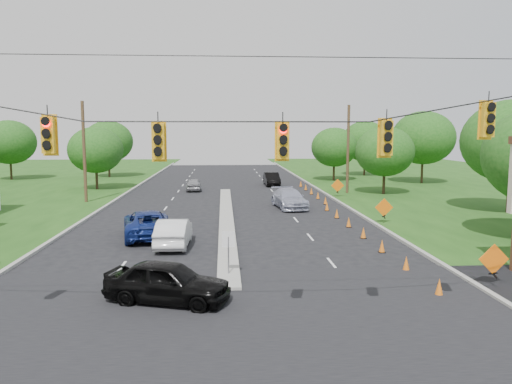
{
  "coord_description": "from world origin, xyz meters",
  "views": [
    {
      "loc": [
        -0.19,
        -15.17,
        6.32
      ],
      "look_at": [
        1.71,
        13.8,
        2.8
      ],
      "focal_mm": 35.0,
      "sensor_mm": 36.0,
      "label": 1
    }
  ],
  "objects": [
    {
      "name": "silver_car_oncoming",
      "position": [
        -3.41,
        38.43,
        0.67
      ],
      "size": [
        1.79,
        4.01,
        1.34
      ],
      "primitive_type": "imported",
      "rotation": [
        0.0,
        0.0,
        3.2
      ],
      "color": "gray",
      "rests_on": "ground"
    },
    {
      "name": "work_sign_0",
      "position": [
        10.8,
        4.0,
        1.09
      ],
      "size": [
        1.27,
        0.58,
        1.37
      ],
      "color": "black",
      "rests_on": "ground"
    },
    {
      "name": "white_sedan",
      "position": [
        -2.95,
        12.16,
        0.78
      ],
      "size": [
        1.77,
        4.77,
        1.56
      ],
      "primitive_type": "imported",
      "rotation": [
        0.0,
        0.0,
        3.11
      ],
      "color": "white",
      "rests_on": "ground"
    },
    {
      "name": "cone_11",
      "position": [
        8.71,
        41.5,
        0.35
      ],
      "size": [
        0.32,
        0.32,
        0.7
      ],
      "primitive_type": "cone",
      "color": "orange",
      "rests_on": "ground"
    },
    {
      "name": "blue_pickup",
      "position": [
        -4.77,
        14.7,
        0.82
      ],
      "size": [
        3.81,
        6.32,
        1.64
      ],
      "primitive_type": "imported",
      "rotation": [
        0.0,
        0.0,
        3.34
      ],
      "color": "navy",
      "rests_on": "ground"
    },
    {
      "name": "ground",
      "position": [
        0.0,
        0.0,
        0.0
      ],
      "size": [
        160.0,
        160.0,
        0.0
      ],
      "primitive_type": "plane",
      "color": "black",
      "rests_on": "ground"
    },
    {
      "name": "tree_10",
      "position": [
        24.0,
        44.0,
        5.58
      ],
      "size": [
        7.56,
        7.56,
        8.82
      ],
      "color": "black",
      "rests_on": "ground"
    },
    {
      "name": "tree_11",
      "position": [
        20.0,
        55.0,
        4.96
      ],
      "size": [
        6.72,
        6.72,
        7.84
      ],
      "color": "black",
      "rests_on": "ground"
    },
    {
      "name": "tree_4",
      "position": [
        -28.0,
        52.0,
        4.96
      ],
      "size": [
        6.72,
        6.72,
        7.84
      ],
      "color": "black",
      "rests_on": "ground"
    },
    {
      "name": "tree_12",
      "position": [
        14.0,
        48.0,
        4.34
      ],
      "size": [
        5.88,
        5.88,
        6.86
      ],
      "color": "black",
      "rests_on": "ground"
    },
    {
      "name": "cone_8",
      "position": [
        8.71,
        31.0,
        0.35
      ],
      "size": [
        0.32,
        0.32,
        0.7
      ],
      "primitive_type": "cone",
      "color": "orange",
      "rests_on": "ground"
    },
    {
      "name": "tree_6",
      "position": [
        -16.0,
        55.0,
        4.96
      ],
      "size": [
        6.72,
        6.72,
        7.84
      ],
      "color": "black",
      "rests_on": "ground"
    },
    {
      "name": "curb_right",
      "position": [
        10.1,
        30.0,
        0.0
      ],
      "size": [
        0.25,
        110.0,
        0.16
      ],
      "primitive_type": "cube",
      "color": "gray",
      "rests_on": "ground"
    },
    {
      "name": "median_sign",
      "position": [
        0.0,
        6.0,
        1.46
      ],
      "size": [
        0.55,
        0.06,
        2.05
      ],
      "color": "gray",
      "rests_on": "ground"
    },
    {
      "name": "cone_4",
      "position": [
        8.11,
        17.0,
        0.35
      ],
      "size": [
        0.32,
        0.32,
        0.7
      ],
      "primitive_type": "cone",
      "color": "orange",
      "rests_on": "ground"
    },
    {
      "name": "work_sign_1",
      "position": [
        10.8,
        18.0,
        1.09
      ],
      "size": [
        1.27,
        0.58,
        1.37
      ],
      "color": "black",
      "rests_on": "ground"
    },
    {
      "name": "dark_car_receding",
      "position": [
        5.48,
        43.06,
        0.77
      ],
      "size": [
        1.73,
        4.72,
        1.54
      ],
      "primitive_type": "imported",
      "rotation": [
        0.0,
        0.0,
        0.02
      ],
      "color": "black",
      "rests_on": "ground"
    },
    {
      "name": "utility_pole_far_right",
      "position": [
        12.5,
        35.0,
        4.5
      ],
      "size": [
        0.28,
        0.28,
        9.0
      ],
      "primitive_type": "cylinder",
      "color": "#422D1C",
      "rests_on": "ground"
    },
    {
      "name": "median",
      "position": [
        0.0,
        21.0,
        0.0
      ],
      "size": [
        1.0,
        34.0,
        0.18
      ],
      "primitive_type": "cube",
      "color": "gray",
      "rests_on": "ground"
    },
    {
      "name": "cone_0",
      "position": [
        8.11,
        3.0,
        0.35
      ],
      "size": [
        0.32,
        0.32,
        0.7
      ],
      "primitive_type": "cone",
      "color": "orange",
      "rests_on": "ground"
    },
    {
      "name": "tree_5",
      "position": [
        -14.0,
        40.0,
        4.34
      ],
      "size": [
        5.88,
        5.88,
        6.86
      ],
      "color": "black",
      "rests_on": "ground"
    },
    {
      "name": "cone_2",
      "position": [
        8.11,
        10.0,
        0.35
      ],
      "size": [
        0.32,
        0.32,
        0.7
      ],
      "primitive_type": "cone",
      "color": "orange",
      "rests_on": "ground"
    },
    {
      "name": "cross_street",
      "position": [
        0.0,
        0.0,
        0.0
      ],
      "size": [
        160.0,
        14.0,
        0.02
      ],
      "primitive_type": "cube",
      "color": "black",
      "rests_on": "ground"
    },
    {
      "name": "cone_9",
      "position": [
        8.71,
        34.5,
        0.35
      ],
      "size": [
        0.32,
        0.32,
        0.7
      ],
      "primitive_type": "cone",
      "color": "orange",
      "rests_on": "ground"
    },
    {
      "name": "cone_3",
      "position": [
        8.11,
        13.5,
        0.35
      ],
      "size": [
        0.32,
        0.32,
        0.7
      ],
      "primitive_type": "cone",
      "color": "orange",
      "rests_on": "ground"
    },
    {
      "name": "tree_9",
      "position": [
        16.0,
        34.0,
        4.34
      ],
      "size": [
        5.88,
        5.88,
        6.86
      ],
      "color": "black",
      "rests_on": "ground"
    },
    {
      "name": "silver_car_far",
      "position": [
        5.26,
        25.6,
        0.79
      ],
      "size": [
        2.86,
        5.69,
        1.59
      ],
      "primitive_type": "imported",
      "rotation": [
        0.0,
        0.0,
        0.12
      ],
      "color": "#9A9DB2",
      "rests_on": "ground"
    },
    {
      "name": "tree_8",
      "position": [
        22.0,
        22.0,
        5.58
      ],
      "size": [
        7.56,
        7.56,
        8.82
      ],
      "color": "black",
      "rests_on": "ground"
    },
    {
      "name": "curb_left",
      "position": [
        -10.1,
        30.0,
        0.0
      ],
      "size": [
        0.25,
        110.0,
        0.16
      ],
      "primitive_type": "cube",
      "color": "gray",
      "rests_on": "ground"
    },
    {
      "name": "black_sedan",
      "position": [
        -2.28,
        2.91,
        0.8
      ],
      "size": [
        5.04,
        3.24,
        1.6
      ],
      "primitive_type": "imported",
      "rotation": [
        0.0,
        0.0,
        1.26
      ],
      "color": "black",
      "rests_on": "ground"
    },
    {
      "name": "cone_5",
      "position": [
        8.11,
        20.5,
        0.35
      ],
      "size": [
        0.32,
        0.32,
        0.7
      ],
      "primitive_type": "cone",
      "color": "orange",
      "rests_on": "ground"
    },
    {
      "name": "signal_span",
      "position": [
        -0.05,
        -1.0,
        4.97
      ],
      "size": [
        25.6,
        0.32,
        9.0
      ],
      "color": "#422D1C",
      "rests_on": "ground"
    },
    {
      "name": "work_sign_2",
      "position": [
        10.8,
        32.0,
        1.09
      ],
      "size": [
        1.27,
        0.58,
        1.37
      ],
      "color": "black",
      "rests_on": "ground"
    },
    {
      "name": "cone_6",
      "position": [
        8.11,
        24.0,
        0.35
      ],
      "size": [
        0.32,
        0.32,
        0.7
      ],
      "primitive_type": "cone",
      "color": "orange",
      "rests_on": "ground"
    },
    {
      "name": "cone_10",
      "position": [
        8.71,
        38.0,
        0.35
      ],
      "size": [
        0.32,
        0.32,
        0.7
      ],
      "primitive_type": "cone",
      "color": "orange",
      "rests_on": "ground"
    },
    {
      "name": "cone_1",
      "position": [
        8.11,
        6.5,
        0.35
      ],
      "size": [
        0.32,
        0.32,
        0.7
      ],
      "primitive_type": "cone",
      "color": "orange",
      "rests_on": "ground"
    },
    {
      "name": "cone_7",
      "position": [
        8.71,
        27.5,
        0.35
      ],
      "size": [
        0.32,
        0.32,
        0.7
      ],
      "primitive_type": "cone",
      "color": "orange",
      "rests_on": "ground"
    },
    {
      "name": "utility_pole_far_left",
      "position": [
        -12.5,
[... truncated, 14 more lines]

